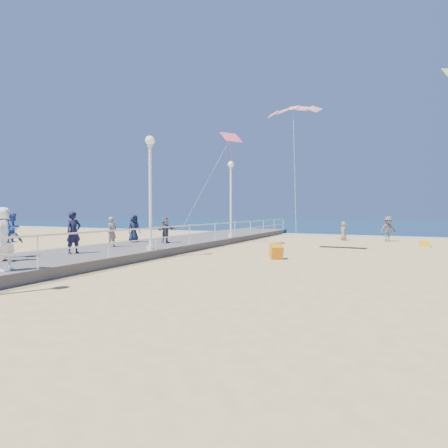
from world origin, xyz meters
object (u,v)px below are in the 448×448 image
at_px(woman_holding_toddler, 6,239).
at_px(toddler_held, 14,228).
at_px(spectator_4, 134,228).
at_px(beach_chair_left, 425,244).
at_px(lamp_post_far, 231,191).
at_px(spectator_6, 112,232).
at_px(spectator_5, 165,230).
at_px(beach_walker_a, 388,229).
at_px(spectator_1, 1,236).
at_px(box_kite, 276,253).
at_px(spectator_2, 6,236).
at_px(spectator_0, 74,232).
at_px(lamp_post_mid, 150,180).
at_px(beach_walker_c, 344,231).

bearing_deg(woman_holding_toddler, toddler_held, -62.97).
distance_m(woman_holding_toddler, toddler_held, 0.40).
bearing_deg(spectator_4, beach_chair_left, -43.84).
height_order(lamp_post_far, spectator_6, lamp_post_far).
relative_size(woman_holding_toddler, spectator_6, 1.26).
relative_size(toddler_held, spectator_5, 0.61).
bearing_deg(toddler_held, beach_walker_a, -43.09).
xyz_separation_m(woman_holding_toddler, spectator_6, (-2.37, 6.93, -0.20)).
xyz_separation_m(spectator_4, beach_walker_a, (13.48, 12.12, -0.28)).
xyz_separation_m(lamp_post_far, spectator_5, (-1.57, -5.60, -2.52)).
xyz_separation_m(lamp_post_far, spectator_1, (-2.42, -14.45, -2.33)).
xyz_separation_m(spectator_1, beach_walker_a, (12.34, 20.59, -0.40)).
relative_size(woman_holding_toddler, box_kite, 3.21).
bearing_deg(beach_chair_left, spectator_6, -142.36).
bearing_deg(spectator_4, spectator_2, -161.03).
xyz_separation_m(woman_holding_toddler, beach_chair_left, (12.36, 18.29, -1.16)).
height_order(toddler_held, box_kite, toddler_held).
distance_m(toddler_held, spectator_6, 7.25).
bearing_deg(toddler_held, woman_holding_toddler, 117.03).
height_order(spectator_6, box_kite, spectator_6).
distance_m(spectator_0, spectator_2, 2.46).
relative_size(lamp_post_far, spectator_5, 3.59).
xyz_separation_m(spectator_2, box_kite, (8.66, 7.05, -0.96)).
bearing_deg(spectator_0, spectator_1, -178.77).
relative_size(lamp_post_far, spectator_1, 2.87).
bearing_deg(spectator_2, spectator_6, 20.67).
xyz_separation_m(lamp_post_mid, woman_holding_toddler, (-0.34, -6.57, -2.30)).
bearing_deg(spectator_4, spectator_1, -155.37).
xyz_separation_m(spectator_2, beach_walker_a, (13.21, 19.85, -0.33)).
xyz_separation_m(lamp_post_far, woman_holding_toddler, (-0.34, -15.57, -2.30)).
relative_size(spectator_4, beach_walker_c, 1.13).
relative_size(spectator_4, beach_chair_left, 2.96).
height_order(woman_holding_toddler, beach_chair_left, woman_holding_toddler).
bearing_deg(spectator_0, lamp_post_far, -2.56).
bearing_deg(beach_chair_left, spectator_0, -134.66).
xyz_separation_m(lamp_post_mid, spectator_2, (-3.29, -4.72, -2.40)).
bearing_deg(spectator_4, box_kite, -77.42).
relative_size(spectator_5, spectator_6, 0.97).
distance_m(spectator_0, spectator_1, 2.90).
distance_m(lamp_post_mid, spectator_4, 5.27).
xyz_separation_m(spectator_1, spectator_4, (-1.14, 8.47, -0.11)).
relative_size(beach_walker_c, beach_chair_left, 2.62).
relative_size(beach_walker_a, beach_chair_left, 3.38).
bearing_deg(lamp_post_mid, box_kite, 23.47).
xyz_separation_m(lamp_post_mid, spectator_6, (-2.71, 0.36, -2.50)).
relative_size(spectator_6, beach_walker_c, 1.06).
bearing_deg(lamp_post_mid, spectator_5, 114.81).
distance_m(woman_holding_toddler, beach_walker_a, 24.01).
bearing_deg(beach_walker_a, beach_chair_left, -89.37).
xyz_separation_m(spectator_1, spectator_6, (-0.29, 5.81, -0.16)).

